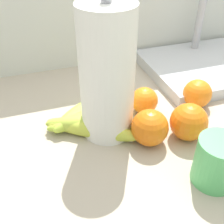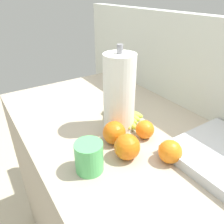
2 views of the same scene
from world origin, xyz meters
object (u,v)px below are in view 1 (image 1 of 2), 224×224
object	(u,v)px
orange_back_right	(144,101)
orange_center	(150,128)
paper_towel_roll	(107,75)
mug	(217,162)
sink_basin	(212,65)
orange_back_left	(196,94)
banana_bunch	(89,120)
orange_right	(189,122)

from	to	relation	value
orange_back_right	orange_center	xyz separation A→B (m)	(-0.03, -0.11, 0.01)
orange_back_right	paper_towel_roll	size ratio (longest dim) A/B	0.21
orange_center	mug	distance (m)	0.15
mug	sink_basin	bearing A→B (deg)	55.91
orange_back_left	orange_center	xyz separation A→B (m)	(-0.17, -0.09, 0.00)
banana_bunch	paper_towel_roll	distance (m)	0.13
sink_basin	mug	distance (m)	0.45
orange_back_right	mug	world-z (taller)	mug
orange_back_right	mug	size ratio (longest dim) A/B	0.71
banana_bunch	orange_right	world-z (taller)	orange_right
orange_center	mug	size ratio (longest dim) A/B	0.85
orange_center	paper_towel_roll	size ratio (longest dim) A/B	0.25
paper_towel_roll	sink_basin	world-z (taller)	paper_towel_roll
paper_towel_roll	mug	bearing A→B (deg)	-54.83
orange_center	paper_towel_roll	xyz separation A→B (m)	(-0.07, 0.07, 0.10)
banana_bunch	orange_back_right	size ratio (longest dim) A/B	3.35
banana_bunch	paper_towel_roll	world-z (taller)	paper_towel_roll
mug	orange_back_left	bearing A→B (deg)	66.37
mug	orange_center	bearing A→B (deg)	117.93
orange_right	orange_back_right	bearing A→B (deg)	114.09
banana_bunch	orange_center	distance (m)	0.14
orange_back_right	orange_center	bearing A→B (deg)	-108.22
banana_bunch	paper_towel_roll	xyz separation A→B (m)	(0.04, -0.02, 0.12)
banana_bunch	orange_back_right	distance (m)	0.14
banana_bunch	orange_center	size ratio (longest dim) A/B	2.80
orange_right	orange_back_left	distance (m)	0.13
banana_bunch	mug	world-z (taller)	mug
paper_towel_roll	mug	world-z (taller)	paper_towel_roll
banana_bunch	orange_right	distance (m)	0.22
orange_back_left	sink_basin	bearing A→B (deg)	44.38
orange_back_left	orange_back_right	bearing A→B (deg)	172.50
orange_back_left	paper_towel_roll	bearing A→B (deg)	-175.11
orange_back_left	mug	distance (m)	0.24
orange_back_left	mug	bearing A→B (deg)	-113.63
orange_back_right	paper_towel_roll	distance (m)	0.15
orange_right	paper_towel_roll	xyz separation A→B (m)	(-0.16, 0.08, 0.10)
orange_right	orange_center	size ratio (longest dim) A/B	1.04
paper_towel_roll	orange_right	bearing A→B (deg)	-26.40
orange_right	sink_basin	xyz separation A→B (m)	(0.24, 0.25, -0.02)
orange_center	sink_basin	size ratio (longest dim) A/B	0.20
banana_bunch	sink_basin	world-z (taller)	sink_basin
orange_back_right	sink_basin	size ratio (longest dim) A/B	0.16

